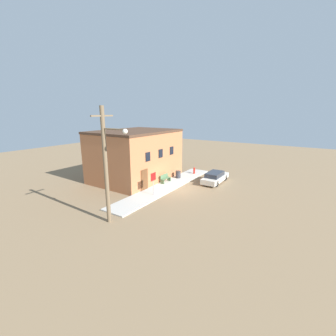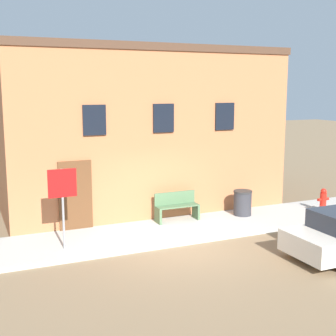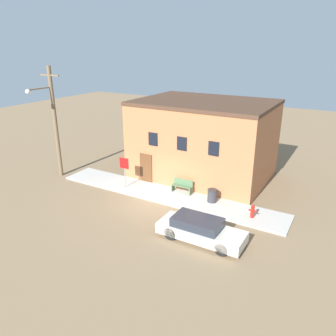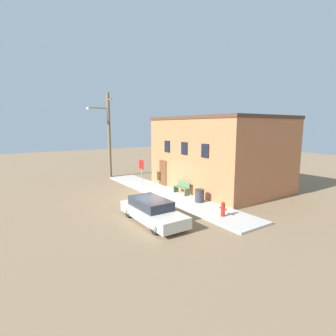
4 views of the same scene
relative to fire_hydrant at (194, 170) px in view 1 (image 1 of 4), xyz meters
The scene contains 9 objects.
ground_plane 5.98m from the fire_hydrant, behind, with size 80.00×80.00×0.00m, color #846B4C.
sidewalk 5.90m from the fire_hydrant, behind, with size 15.98×2.43×0.12m.
brick_building 7.65m from the fire_hydrant, 137.31° to the left, with size 9.65×7.08×5.70m.
fire_hydrant is the anchor object (origin of this frame).
stop_sign 8.99m from the fire_hydrant, behind, with size 0.74×0.06×2.15m.
bench 5.18m from the fire_hydrant, 168.48° to the left, with size 1.42×0.44×0.92m.
trash_bin 2.88m from the fire_hydrant, 165.30° to the left, with size 0.62×0.62×0.83m.
utility_pole 15.27m from the fire_hydrant, behind, with size 1.80×2.25×8.11m.
parked_car 3.85m from the fire_hydrant, 116.34° to the right, with size 4.49×1.63×1.21m.
Camera 1 is at (-19.03, -11.21, 7.68)m, focal length 24.00 mm.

